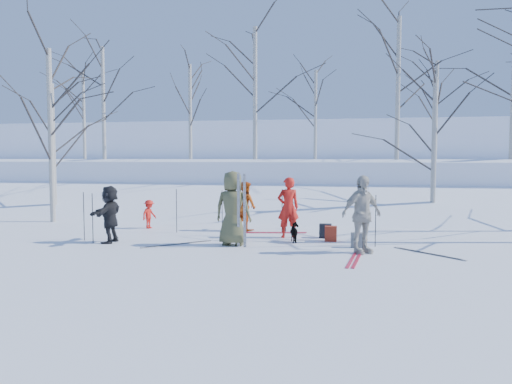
% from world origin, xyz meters
% --- Properties ---
extents(ground, '(120.00, 120.00, 0.00)m').
position_xyz_m(ground, '(0.00, 0.00, 0.00)').
color(ground, white).
rests_on(ground, ground).
extents(snow_ramp, '(70.00, 9.49, 4.12)m').
position_xyz_m(snow_ramp, '(0.00, 7.00, 0.15)').
color(snow_ramp, white).
rests_on(snow_ramp, ground).
extents(snow_plateau, '(70.00, 18.00, 2.20)m').
position_xyz_m(snow_plateau, '(0.00, 17.00, 1.00)').
color(snow_plateau, white).
rests_on(snow_plateau, ground).
extents(far_hill, '(90.00, 30.00, 6.00)m').
position_xyz_m(far_hill, '(0.00, 38.00, 2.00)').
color(far_hill, white).
rests_on(far_hill, ground).
extents(skier_olive_center, '(1.00, 0.70, 1.95)m').
position_xyz_m(skier_olive_center, '(-0.31, -0.04, 0.98)').
color(skier_olive_center, '#4C4C2D').
rests_on(skier_olive_center, ground).
extents(skier_red_north, '(0.74, 0.62, 1.74)m').
position_xyz_m(skier_red_north, '(0.94, 1.51, 0.87)').
color(skier_red_north, red).
rests_on(skier_red_north, ground).
extents(skier_redor_behind, '(0.95, 0.95, 1.55)m').
position_xyz_m(skier_redor_behind, '(-0.56, 2.61, 0.78)').
color(skier_redor_behind, '#BD490E').
rests_on(skier_redor_behind, ground).
extents(skier_red_seated, '(0.51, 0.67, 0.93)m').
position_xyz_m(skier_red_seated, '(-3.72, 2.43, 0.46)').
color(skier_red_seated, red).
rests_on(skier_red_seated, ground).
extents(skier_cream_east, '(1.16, 1.03, 1.88)m').
position_xyz_m(skier_cream_east, '(2.98, -0.49, 0.94)').
color(skier_cream_east, beige).
rests_on(skier_cream_east, ground).
extents(skier_grey_west, '(0.49, 1.45, 1.55)m').
position_xyz_m(skier_grey_west, '(-3.67, -0.29, 0.77)').
color(skier_grey_west, black).
rests_on(skier_grey_west, ground).
extents(dog, '(0.48, 0.69, 0.53)m').
position_xyz_m(dog, '(1.25, 0.75, 0.27)').
color(dog, black).
rests_on(dog, ground).
extents(upright_ski_left, '(0.11, 0.17, 1.90)m').
position_xyz_m(upright_ski_left, '(-0.11, -0.25, 0.95)').
color(upright_ski_left, silver).
rests_on(upright_ski_left, ground).
extents(upright_ski_right, '(0.10, 0.23, 1.89)m').
position_xyz_m(upright_ski_right, '(0.07, -0.31, 0.95)').
color(upright_ski_right, silver).
rests_on(upright_ski_right, ground).
extents(ski_pair_a, '(2.10, 2.10, 0.02)m').
position_xyz_m(ski_pair_a, '(-1.78, -0.23, 0.01)').
color(ski_pair_a, silver).
rests_on(ski_pair_a, ground).
extents(ski_pair_b, '(0.88, 1.97, 0.02)m').
position_xyz_m(ski_pair_b, '(0.44, 2.28, 0.01)').
color(ski_pair_b, '#B81A31').
rests_on(ski_pair_b, ground).
extents(ski_pair_c, '(0.58, 1.94, 0.02)m').
position_xyz_m(ski_pair_c, '(2.83, -1.30, 0.01)').
color(ski_pair_c, '#B81A31').
rests_on(ski_pair_c, ground).
extents(ski_pair_d, '(2.10, 2.10, 0.02)m').
position_xyz_m(ski_pair_d, '(4.55, -0.27, 0.01)').
color(ski_pair_d, silver).
rests_on(ski_pair_d, ground).
extents(ski_pole_a, '(0.02, 0.02, 1.34)m').
position_xyz_m(ski_pole_a, '(3.35, 0.48, 0.67)').
color(ski_pole_a, black).
rests_on(ski_pole_a, ground).
extents(ski_pole_b, '(0.02, 0.02, 1.34)m').
position_xyz_m(ski_pole_b, '(3.06, 0.83, 0.67)').
color(ski_pole_b, black).
rests_on(ski_pole_b, ground).
extents(ski_pole_c, '(0.02, 0.02, 1.34)m').
position_xyz_m(ski_pole_c, '(3.03, -0.03, 0.67)').
color(ski_pole_c, black).
rests_on(ski_pole_c, ground).
extents(ski_pole_d, '(0.02, 0.02, 1.34)m').
position_xyz_m(ski_pole_d, '(-4.53, -0.12, 0.67)').
color(ski_pole_d, black).
rests_on(ski_pole_d, ground).
extents(ski_pole_e, '(0.02, 0.02, 1.34)m').
position_xyz_m(ski_pole_e, '(-3.81, 0.25, 0.67)').
color(ski_pole_e, black).
rests_on(ski_pole_e, ground).
extents(ski_pole_f, '(0.02, 0.02, 1.34)m').
position_xyz_m(ski_pole_f, '(0.65, 2.30, 0.67)').
color(ski_pole_f, black).
rests_on(ski_pole_f, ground).
extents(ski_pole_g, '(0.02, 0.02, 1.34)m').
position_xyz_m(ski_pole_g, '(0.72, 2.54, 0.67)').
color(ski_pole_g, black).
rests_on(ski_pole_g, ground).
extents(ski_pole_h, '(0.02, 0.02, 1.34)m').
position_xyz_m(ski_pole_h, '(-2.54, 1.76, 0.67)').
color(ski_pole_h, black).
rests_on(ski_pole_h, ground).
extents(ski_pole_i, '(0.02, 0.02, 1.34)m').
position_xyz_m(ski_pole_i, '(-1.00, 1.43, 0.67)').
color(ski_pole_i, black).
rests_on(ski_pole_i, ground).
extents(ski_pole_j, '(0.02, 0.02, 1.34)m').
position_xyz_m(ski_pole_j, '(-4.12, -0.39, 0.67)').
color(ski_pole_j, black).
rests_on(ski_pole_j, ground).
extents(backpack_red, '(0.32, 0.22, 0.42)m').
position_xyz_m(backpack_red, '(2.18, 1.09, 0.21)').
color(backpack_red, maroon).
rests_on(backpack_red, ground).
extents(backpack_grey, '(0.30, 0.20, 0.38)m').
position_xyz_m(backpack_grey, '(2.88, 0.28, 0.19)').
color(backpack_grey, slate).
rests_on(backpack_grey, ground).
extents(backpack_dark, '(0.34, 0.24, 0.40)m').
position_xyz_m(backpack_dark, '(2.00, 1.67, 0.20)').
color(backpack_dark, black).
rests_on(backpack_dark, ground).
extents(birch_plateau_a, '(4.02, 4.02, 4.89)m').
position_xyz_m(birch_plateau_a, '(-5.66, 12.26, 4.64)').
color(birch_plateau_a, silver).
rests_on(birch_plateau_a, snow_plateau).
extents(birch_plateau_b, '(4.47, 4.47, 5.53)m').
position_xyz_m(birch_plateau_b, '(-9.48, 10.28, 4.97)').
color(birch_plateau_b, silver).
rests_on(birch_plateau_b, snow_plateau).
extents(birch_plateau_c, '(3.88, 3.88, 4.68)m').
position_xyz_m(birch_plateau_c, '(6.54, 12.64, 4.54)').
color(birch_plateau_c, silver).
rests_on(birch_plateau_c, snow_plateau).
extents(birch_plateau_d, '(4.85, 4.85, 6.07)m').
position_xyz_m(birch_plateau_d, '(-1.79, 10.16, 5.24)').
color(birch_plateau_d, silver).
rests_on(birch_plateau_d, snow_plateau).
extents(birch_plateau_e, '(4.14, 4.14, 5.06)m').
position_xyz_m(birch_plateau_e, '(0.49, 16.25, 4.73)').
color(birch_plateau_e, silver).
rests_on(birch_plateau_e, snow_plateau).
extents(birch_plateau_f, '(4.94, 4.94, 6.20)m').
position_xyz_m(birch_plateau_f, '(4.58, 10.26, 5.30)').
color(birch_plateau_f, silver).
rests_on(birch_plateau_f, snow_plateau).
extents(birch_plateau_i, '(4.07, 4.07, 4.96)m').
position_xyz_m(birch_plateau_i, '(-12.56, 13.71, 4.68)').
color(birch_plateau_i, silver).
rests_on(birch_plateau_i, snow_plateau).
extents(birch_edge_a, '(4.88, 4.88, 6.11)m').
position_xyz_m(birch_edge_a, '(-7.79, 3.32, 3.05)').
color(birch_edge_a, silver).
rests_on(birch_edge_a, ground).
extents(birch_edge_d, '(4.26, 4.26, 5.23)m').
position_xyz_m(birch_edge_d, '(-9.10, 5.44, 2.61)').
color(birch_edge_d, silver).
rests_on(birch_edge_d, ground).
extents(birch_edge_e, '(4.20, 4.20, 5.15)m').
position_xyz_m(birch_edge_e, '(5.58, 6.32, 2.57)').
color(birch_edge_e, silver).
rests_on(birch_edge_e, ground).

